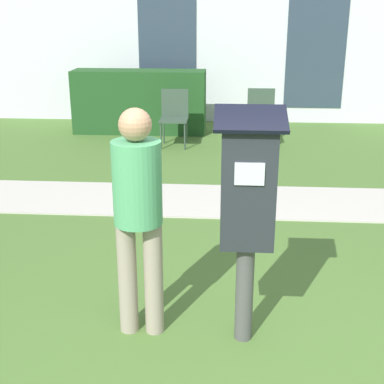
{
  "coord_description": "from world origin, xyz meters",
  "views": [
    {
      "loc": [
        -0.2,
        -2.72,
        2.17
      ],
      "look_at": [
        -0.42,
        0.47,
        1.05
      ],
      "focal_mm": 50.0,
      "sensor_mm": 36.0,
      "label": 1
    }
  ],
  "objects": [
    {
      "name": "outdoor_chair_left",
      "position": [
        -1.08,
        5.78,
        0.53
      ],
      "size": [
        0.44,
        0.44,
        0.9
      ],
      "rotation": [
        0.0,
        0.0,
        0.27
      ],
      "color": "#334738",
      "rests_on": "ground"
    },
    {
      "name": "sidewalk",
      "position": [
        0.0,
        3.15,
        0.01
      ],
      "size": [
        12.0,
        1.1,
        0.02
      ],
      "color": "#B7B2A8",
      "rests_on": "ground"
    },
    {
      "name": "outdoor_chair_middle",
      "position": [
        0.32,
        5.95,
        0.53
      ],
      "size": [
        0.44,
        0.44,
        0.9
      ],
      "rotation": [
        0.0,
        0.0,
        0.23
      ],
      "color": "#334738",
      "rests_on": "ground"
    },
    {
      "name": "hedge_row",
      "position": [
        -1.79,
        6.69,
        0.55
      ],
      "size": [
        2.34,
        0.6,
        1.1
      ],
      "color": "#1E471E",
      "rests_on": "ground"
    },
    {
      "name": "ground_plane",
      "position": [
        0.0,
        0.0,
        0.0
      ],
      "size": [
        40.0,
        40.0,
        0.0
      ],
      "primitive_type": "plane",
      "color": "#476B2D"
    },
    {
      "name": "person_standing",
      "position": [
        -0.78,
        0.5,
        0.93
      ],
      "size": [
        0.32,
        0.32,
        1.58
      ],
      "rotation": [
        0.0,
        0.0,
        -0.59
      ],
      "color": "gray",
      "rests_on": "ground"
    },
    {
      "name": "building_facade",
      "position": [
        0.0,
        7.85,
        1.6
      ],
      "size": [
        10.0,
        0.26,
        3.2
      ],
      "color": "silver",
      "rests_on": "ground"
    },
    {
      "name": "parking_meter",
      "position": [
        -0.07,
        0.45,
        1.02
      ],
      "size": [
        0.44,
        0.31,
        1.59
      ],
      "color": "#4C4C4C",
      "rests_on": "ground"
    }
  ]
}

